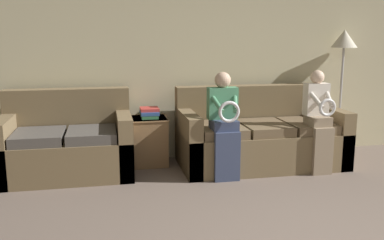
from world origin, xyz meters
TOP-DOWN VIEW (x-y plane):
  - wall_back at (0.00, 3.19)m, footprint 7.48×0.06m
  - couch_main at (0.16, 2.62)m, footprint 1.98×0.95m
  - couch_side at (-2.14, 2.68)m, footprint 1.46×0.88m
  - child_left_seated at (-0.41, 2.21)m, footprint 0.34×0.38m
  - child_right_seated at (0.73, 2.21)m, footprint 0.28×0.37m
  - side_shelf at (-1.18, 2.90)m, footprint 0.44×0.47m
  - book_stack at (-1.17, 2.91)m, footprint 0.22×0.29m
  - floor_lamp at (1.44, 2.96)m, footprint 0.34×0.34m

SIDE VIEW (x-z plane):
  - side_shelf at x=-1.18m, z-range 0.01..0.60m
  - couch_main at x=0.16m, z-range -0.14..0.82m
  - couch_side at x=-2.14m, z-range -0.14..0.82m
  - book_stack at x=-1.17m, z-range 0.59..0.71m
  - child_left_seated at x=-0.41m, z-range 0.06..1.25m
  - child_right_seated at x=0.73m, z-range 0.06..1.25m
  - wall_back at x=0.00m, z-range 0.00..2.55m
  - floor_lamp at x=1.44m, z-range 0.59..2.26m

